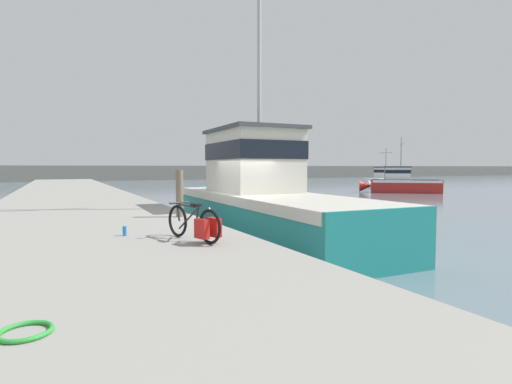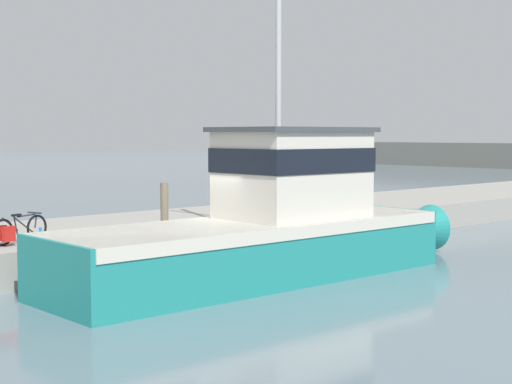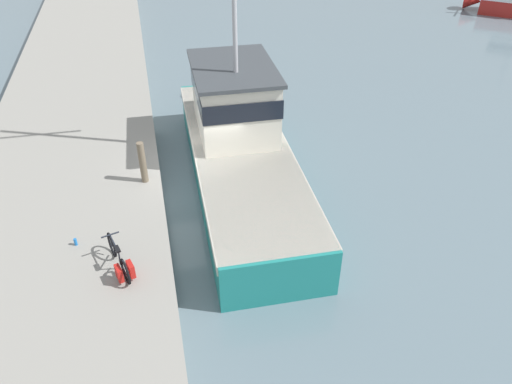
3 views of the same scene
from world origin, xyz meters
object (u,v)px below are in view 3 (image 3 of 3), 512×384
at_px(water_bottle_on_curb, 76,242).
at_px(fishing_boat_main, 238,142).
at_px(bicycle_touring, 120,262).
at_px(mooring_post, 143,162).

bearing_deg(water_bottle_on_curb, fishing_boat_main, 35.47).
xyz_separation_m(fishing_boat_main, bicycle_touring, (-3.82, -4.80, -0.12)).
bearing_deg(water_bottle_on_curb, bicycle_touring, -47.66).
xyz_separation_m(bicycle_touring, mooring_post, (0.72, 3.84, 0.34)).
xyz_separation_m(fishing_boat_main, mooring_post, (-3.09, -0.96, 0.22)).
height_order(fishing_boat_main, water_bottle_on_curb, fishing_boat_main).
height_order(bicycle_touring, water_bottle_on_curb, bicycle_touring).
relative_size(bicycle_touring, mooring_post, 1.25).
height_order(fishing_boat_main, bicycle_touring, fishing_boat_main).
relative_size(bicycle_touring, water_bottle_on_curb, 8.51).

